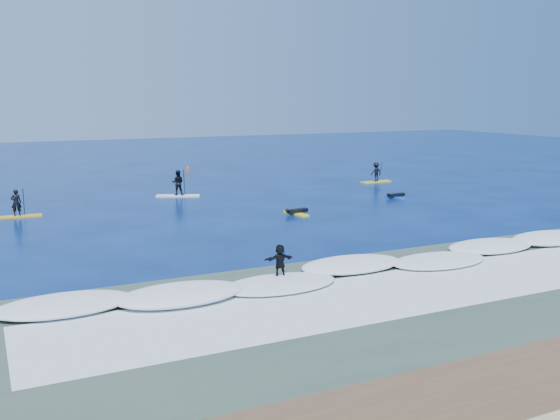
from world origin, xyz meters
name	(u,v)px	position (x,y,z in m)	size (l,w,h in m)	color
ground	(309,224)	(0.00, 0.00, 0.00)	(160.00, 160.00, 0.00)	#031843
shallow_water	(479,288)	(0.00, -14.00, 0.01)	(90.00, 13.00, 0.01)	#35493C
breaking_wave	(415,264)	(0.00, -10.00, 0.00)	(40.00, 6.00, 0.30)	white
whitewater	(461,281)	(0.00, -13.00, 0.00)	(34.00, 5.00, 0.02)	silver
sup_paddler_left	(17,207)	(-15.42, 9.65, 0.64)	(2.95, 0.91, 2.04)	gold
sup_paddler_center	(178,185)	(-3.97, 13.36, 0.85)	(3.30, 2.09, 2.29)	white
sup_paddler_right	(376,173)	(13.92, 13.36, 0.78)	(2.88, 0.80, 2.01)	yellow
prone_paddler_near	(296,212)	(0.72, 3.01, 0.15)	(1.66, 2.13, 0.43)	yellow
prone_paddler_far	(395,196)	(10.34, 5.61, 0.14)	(1.59, 2.02, 0.42)	blue
wave_surfer	(280,263)	(-6.70, -9.89, 0.81)	(2.01, 0.67, 1.44)	white
marker_buoy	(188,169)	(1.44, 28.09, 0.28)	(0.27, 0.27, 0.64)	#FD6016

